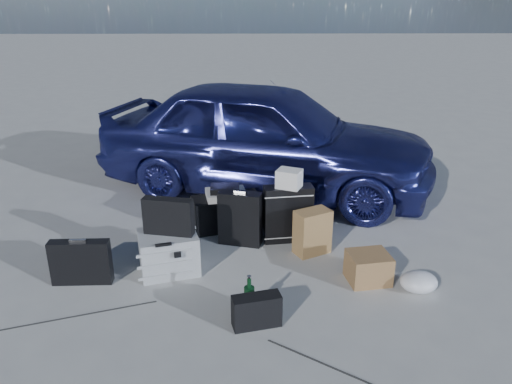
% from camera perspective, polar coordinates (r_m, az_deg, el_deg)
% --- Properties ---
extents(ground, '(60.00, 60.00, 0.00)m').
position_cam_1_polar(ground, '(4.42, -2.22, -10.66)').
color(ground, '#A7A7A2').
rests_on(ground, ground).
extents(car, '(4.43, 2.84, 1.40)m').
position_cam_1_polar(car, '(6.27, 1.11, 6.31)').
color(car, '#32378F').
rests_on(car, ground).
extents(pelican_case, '(0.60, 0.54, 0.37)m').
position_cam_1_polar(pelican_case, '(4.62, -9.97, -6.79)').
color(pelican_case, '#ABAEB0').
rests_on(pelican_case, ground).
extents(laptop_bag, '(0.46, 0.20, 0.33)m').
position_cam_1_polar(laptop_bag, '(4.47, -9.99, -2.77)').
color(laptop_bag, black).
rests_on(laptop_bag, pelican_case).
extents(briefcase, '(0.52, 0.12, 0.40)m').
position_cam_1_polar(briefcase, '(4.62, -19.38, -7.58)').
color(briefcase, black).
rests_on(briefcase, ground).
extents(suitcase_left, '(0.45, 0.26, 0.55)m').
position_cam_1_polar(suitcase_left, '(4.99, -1.82, -3.04)').
color(suitcase_left, black).
rests_on(suitcase_left, ground).
extents(suitcase_right, '(0.51, 0.24, 0.59)m').
position_cam_1_polar(suitcase_right, '(5.06, 3.67, -2.50)').
color(suitcase_right, black).
rests_on(suitcase_right, ground).
extents(white_carton, '(0.28, 0.26, 0.18)m').
position_cam_1_polar(white_carton, '(4.90, 3.81, 1.53)').
color(white_carton, silver).
rests_on(white_carton, suitcase_right).
extents(duffel_bag, '(0.78, 0.51, 0.36)m').
position_cam_1_polar(duffel_bag, '(5.37, -3.35, -2.32)').
color(duffel_bag, black).
rests_on(duffel_bag, ground).
extents(flat_box_white, '(0.46, 0.38, 0.07)m').
position_cam_1_polar(flat_box_white, '(5.27, -3.44, -0.26)').
color(flat_box_white, silver).
rests_on(flat_box_white, duffel_bag).
extents(flat_box_black, '(0.31, 0.22, 0.06)m').
position_cam_1_polar(flat_box_black, '(5.23, -3.58, 0.36)').
color(flat_box_black, black).
rests_on(flat_box_black, flat_box_white).
extents(kraft_bag, '(0.39, 0.33, 0.44)m').
position_cam_1_polar(kraft_bag, '(4.87, 6.45, -4.56)').
color(kraft_bag, '#A28346').
rests_on(kraft_bag, ground).
extents(cardboard_box, '(0.39, 0.36, 0.26)m').
position_cam_1_polar(cardboard_box, '(4.53, 12.71, -8.42)').
color(cardboard_box, '#966441').
rests_on(cardboard_box, ground).
extents(plastic_bag, '(0.34, 0.29, 0.18)m').
position_cam_1_polar(plastic_bag, '(4.52, 18.10, -9.74)').
color(plastic_bag, silver).
rests_on(plastic_bag, ground).
extents(messenger_bag, '(0.39, 0.22, 0.26)m').
position_cam_1_polar(messenger_bag, '(3.88, 0.07, -13.44)').
color(messenger_bag, black).
rests_on(messenger_bag, ground).
extents(green_bottle, '(0.11, 0.11, 0.33)m').
position_cam_1_polar(green_bottle, '(3.99, -0.78, -11.77)').
color(green_bottle, black).
rests_on(green_bottle, ground).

